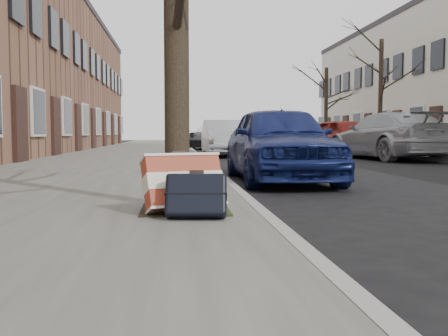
{
  "coord_description": "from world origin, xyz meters",
  "views": [
    {
      "loc": [
        -2.1,
        -3.69,
        0.87
      ],
      "look_at": [
        -1.65,
        0.8,
        0.56
      ],
      "focal_mm": 40.0,
      "sensor_mm": 36.0,
      "label": 1
    }
  ],
  "objects": [
    {
      "name": "car_near_front",
      "position": [
        -0.2,
        5.24,
        0.7
      ],
      "size": [
        1.66,
        4.11,
        1.4
      ],
      "primitive_type": "imported",
      "rotation": [
        0.0,
        0.0,
        0.0
      ],
      "color": "navy",
      "rests_on": "ground"
    },
    {
      "name": "tree_far_c",
      "position": [
        7.2,
        26.32,
        2.5
      ],
      "size": [
        0.23,
        0.23,
        4.75
      ],
      "primitive_type": "cylinder",
      "color": "black",
      "rests_on": "far_sidewalk"
    },
    {
      "name": "dirt_patch",
      "position": [
        -2.0,
        1.2,
        0.13
      ],
      "size": [
        0.85,
        0.85,
        0.02
      ],
      "primitive_type": "cube",
      "color": "black",
      "rests_on": "near_sidewalk"
    },
    {
      "name": "far_sidewalk",
      "position": [
        7.8,
        15.0,
        0.06
      ],
      "size": [
        4.0,
        70.0,
        0.12
      ],
      "primitive_type": "cube",
      "color": "gray",
      "rests_on": "ground"
    },
    {
      "name": "car_far_front",
      "position": [
        4.95,
        12.28,
        0.77
      ],
      "size": [
        2.83,
        5.56,
        1.54
      ],
      "primitive_type": "imported",
      "rotation": [
        0.0,
        0.0,
        3.27
      ],
      "color": "#96999C",
      "rests_on": "ground"
    },
    {
      "name": "car_near_mid",
      "position": [
        -0.23,
        15.13,
        0.69
      ],
      "size": [
        1.51,
        4.21,
        1.38
      ],
      "primitive_type": "imported",
      "rotation": [
        0.0,
        0.0,
        0.01
      ],
      "color": "#B0B4B8",
      "rests_on": "ground"
    },
    {
      "name": "car_near_back",
      "position": [
        0.07,
        23.88,
        0.68
      ],
      "size": [
        3.47,
        5.29,
        1.35
      ],
      "primitive_type": "imported",
      "rotation": [
        0.0,
        0.0,
        -0.27
      ],
      "color": "#35363A",
      "rests_on": "ground"
    },
    {
      "name": "near_sidewalk",
      "position": [
        -3.7,
        15.0,
        0.06
      ],
      "size": [
        5.0,
        70.0,
        0.12
      ],
      "primitive_type": "cube",
      "color": "slate",
      "rests_on": "ground"
    },
    {
      "name": "tree_far_b",
      "position": [
        7.2,
        18.19,
        2.6
      ],
      "size": [
        0.2,
        0.2,
        4.97
      ],
      "primitive_type": "cylinder",
      "color": "black",
      "rests_on": "far_sidewalk"
    },
    {
      "name": "suitcase_navy",
      "position": [
        -1.91,
        0.67,
        0.33
      ],
      "size": [
        0.56,
        0.36,
        0.42
      ],
      "primitive_type": "cube",
      "rotation": [
        -0.42,
        0.0,
        -0.1
      ],
      "color": "black",
      "rests_on": "near_sidewalk"
    },
    {
      "name": "suitcase_red",
      "position": [
        -2.02,
        1.01,
        0.4
      ],
      "size": [
        0.81,
        0.61,
        0.56
      ],
      "primitive_type": "cube",
      "rotation": [
        -0.42,
        0.0,
        0.32
      ],
      "color": "maroon",
      "rests_on": "near_sidewalk"
    },
    {
      "name": "ground",
      "position": [
        0.0,
        0.0,
        0.0
      ],
      "size": [
        120.0,
        120.0,
        0.0
      ],
      "primitive_type": "plane",
      "color": "black",
      "rests_on": "ground"
    },
    {
      "name": "car_far_back",
      "position": [
        4.75,
        17.09,
        0.75
      ],
      "size": [
        3.0,
        4.71,
        1.49
      ],
      "primitive_type": "imported",
      "rotation": [
        0.0,
        0.0,
        3.45
      ],
      "color": "maroon",
      "rests_on": "ground"
    }
  ]
}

